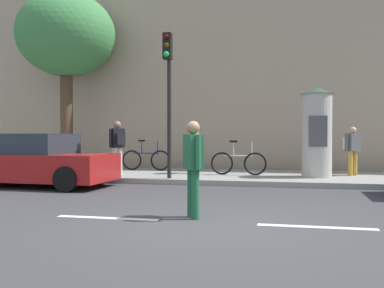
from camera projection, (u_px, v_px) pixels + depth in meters
name	position (u px, v px, depth m)	size (l,w,h in m)	color
ground_plane	(206.00, 222.00, 7.01)	(80.00, 80.00, 0.00)	#38383A
sidewalk_curb	(246.00, 177.00, 13.85)	(36.00, 4.00, 0.15)	gray
lane_markings	(206.00, 222.00, 7.01)	(25.80, 0.16, 0.01)	silver
building_backdrop	(256.00, 57.00, 18.64)	(36.00, 5.00, 9.57)	tan
traffic_light	(168.00, 81.00, 12.51)	(0.24, 0.45, 4.18)	black
poster_column	(317.00, 131.00, 13.03)	(0.97, 0.97, 2.70)	#B2ADA3
street_tree	(66.00, 36.00, 16.35)	(3.68, 3.68, 6.61)	#4C3826
pedestrian_with_backpack	(193.00, 161.00, 7.36)	(0.42, 0.52, 1.65)	#1E5938
pedestrian_in_dark_shirt	(118.00, 143.00, 13.67)	(0.51, 0.51, 1.70)	silver
pedestrian_near_pole	(193.00, 144.00, 14.22)	(0.36, 0.59, 1.66)	#4C4C51
pedestrian_in_light_jacket	(352.00, 146.00, 13.50)	(0.54, 0.54, 1.52)	#B78C33
bicycle_leaning	(146.00, 159.00, 15.52)	(1.77, 0.18, 1.09)	black
bicycle_upright	(238.00, 163.00, 13.71)	(1.77, 0.10, 1.09)	black
parked_car_blue	(30.00, 161.00, 11.98)	(4.56, 2.12, 1.45)	maroon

